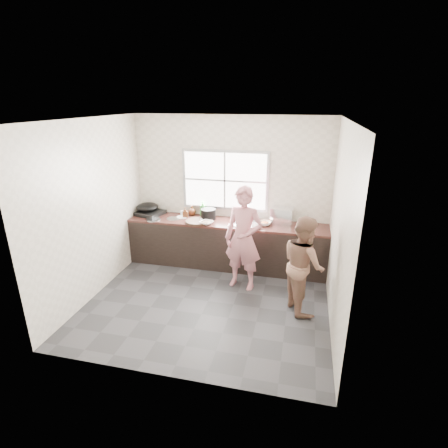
% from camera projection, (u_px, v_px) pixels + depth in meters
% --- Properties ---
extents(floor, '(3.60, 3.20, 0.01)m').
position_uv_depth(floor, '(208.00, 301.00, 5.40)').
color(floor, '#2C2C2F').
rests_on(floor, ground).
extents(ceiling, '(3.60, 3.20, 0.01)m').
position_uv_depth(ceiling, '(205.00, 119.00, 4.48)').
color(ceiling, silver).
rests_on(ceiling, wall_back).
extents(wall_back, '(3.60, 0.01, 2.70)m').
position_uv_depth(wall_back, '(231.00, 191.00, 6.41)').
color(wall_back, beige).
rests_on(wall_back, ground).
extents(wall_left, '(0.01, 3.20, 2.70)m').
position_uv_depth(wall_left, '(93.00, 210.00, 5.32)').
color(wall_left, beige).
rests_on(wall_left, ground).
extents(wall_right, '(0.01, 3.20, 2.70)m').
position_uv_depth(wall_right, '(340.00, 229.00, 4.55)').
color(wall_right, beige).
rests_on(wall_right, ground).
extents(wall_front, '(3.60, 0.01, 2.70)m').
position_uv_depth(wall_front, '(163.00, 270.00, 3.47)').
color(wall_front, silver).
rests_on(wall_front, ground).
extents(cabinet, '(3.60, 0.62, 0.82)m').
position_uv_depth(cabinet, '(227.00, 245.00, 6.44)').
color(cabinet, black).
rests_on(cabinet, floor).
extents(countertop, '(3.60, 0.64, 0.04)m').
position_uv_depth(countertop, '(227.00, 223.00, 6.29)').
color(countertop, '#371B16').
rests_on(countertop, cabinet).
extents(sink, '(0.55, 0.45, 0.02)m').
position_uv_depth(sink, '(246.00, 223.00, 6.21)').
color(sink, silver).
rests_on(sink, countertop).
extents(faucet, '(0.02, 0.02, 0.30)m').
position_uv_depth(faucet, '(248.00, 212.00, 6.34)').
color(faucet, silver).
rests_on(faucet, countertop).
extents(window_frame, '(1.60, 0.05, 1.10)m').
position_uv_depth(window_frame, '(225.00, 180.00, 6.35)').
color(window_frame, '#9EA0A5').
rests_on(window_frame, wall_back).
extents(window_glazing, '(1.50, 0.01, 1.00)m').
position_uv_depth(window_glazing, '(225.00, 181.00, 6.32)').
color(window_glazing, white).
rests_on(window_glazing, window_frame).
extents(woman, '(0.65, 0.49, 1.59)m').
position_uv_depth(woman, '(243.00, 242.00, 5.57)').
color(woman, '#CA7983').
rests_on(woman, floor).
extents(person_side, '(0.79, 0.86, 1.44)m').
position_uv_depth(person_side, '(303.00, 264.00, 4.99)').
color(person_side, brown).
rests_on(person_side, floor).
extents(cutting_board, '(0.53, 0.53, 0.04)m').
position_uv_depth(cutting_board, '(197.00, 222.00, 6.24)').
color(cutting_board, black).
rests_on(cutting_board, countertop).
extents(cleaver, '(0.23, 0.20, 0.01)m').
position_uv_depth(cleaver, '(207.00, 219.00, 6.29)').
color(cleaver, silver).
rests_on(cleaver, cutting_board).
extents(bowl_mince, '(0.30, 0.30, 0.06)m').
position_uv_depth(bowl_mince, '(206.00, 223.00, 6.15)').
color(bowl_mince, white).
rests_on(bowl_mince, countertop).
extents(bowl_crabs, '(0.22, 0.22, 0.06)m').
position_uv_depth(bowl_crabs, '(265.00, 224.00, 6.11)').
color(bowl_crabs, white).
rests_on(bowl_crabs, countertop).
extents(bowl_held, '(0.28, 0.28, 0.07)m').
position_uv_depth(bowl_held, '(256.00, 226.00, 5.96)').
color(bowl_held, white).
rests_on(bowl_held, countertop).
extents(black_pot, '(0.31, 0.31, 0.19)m').
position_uv_depth(black_pot, '(208.00, 214.00, 6.39)').
color(black_pot, black).
rests_on(black_pot, countertop).
extents(plate_food, '(0.24, 0.24, 0.02)m').
position_uv_depth(plate_food, '(182.00, 217.00, 6.51)').
color(plate_food, white).
rests_on(plate_food, countertop).
extents(bottle_green, '(0.14, 0.14, 0.29)m').
position_uv_depth(bottle_green, '(203.00, 208.00, 6.56)').
color(bottle_green, green).
rests_on(bottle_green, countertop).
extents(bottle_brown_tall, '(0.08, 0.08, 0.17)m').
position_uv_depth(bottle_brown_tall, '(185.00, 213.00, 6.49)').
color(bottle_brown_tall, '#4B2712').
rests_on(bottle_brown_tall, countertop).
extents(bottle_brown_short, '(0.15, 0.15, 0.17)m').
position_uv_depth(bottle_brown_short, '(192.00, 211.00, 6.62)').
color(bottle_brown_short, '#4C2413').
rests_on(bottle_brown_short, countertop).
extents(glass_jar, '(0.08, 0.08, 0.09)m').
position_uv_depth(glass_jar, '(182.00, 213.00, 6.60)').
color(glass_jar, silver).
rests_on(glass_jar, countertop).
extents(burner, '(0.55, 0.55, 0.07)m').
position_uv_depth(burner, '(150.00, 213.00, 6.66)').
color(burner, black).
rests_on(burner, countertop).
extents(wok, '(0.51, 0.51, 0.16)m').
position_uv_depth(wok, '(147.00, 207.00, 6.67)').
color(wok, black).
rests_on(wok, burner).
extents(dish_rack, '(0.41, 0.31, 0.29)m').
position_uv_depth(dish_rack, '(282.00, 215.00, 6.18)').
color(dish_rack, silver).
rests_on(dish_rack, countertop).
extents(pot_lid_left, '(0.30, 0.30, 0.01)m').
position_uv_depth(pot_lid_left, '(153.00, 220.00, 6.38)').
color(pot_lid_left, silver).
rests_on(pot_lid_left, countertop).
extents(pot_lid_right, '(0.30, 0.30, 0.01)m').
position_uv_depth(pot_lid_right, '(173.00, 219.00, 6.43)').
color(pot_lid_right, silver).
rests_on(pot_lid_right, countertop).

